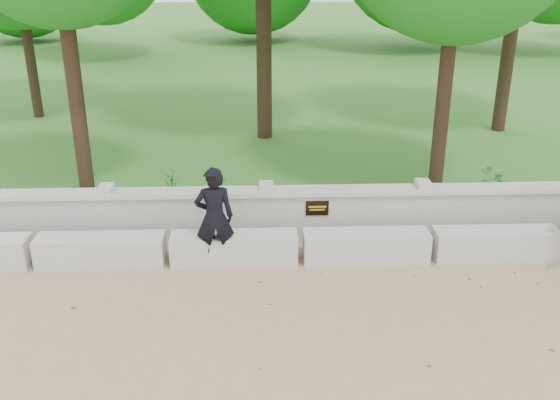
# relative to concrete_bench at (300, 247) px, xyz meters

# --- Properties ---
(ground) EXTENTS (80.00, 80.00, 0.00)m
(ground) POSITION_rel_concrete_bench_xyz_m (-0.00, -1.90, -0.22)
(ground) COLOR tan
(ground) RESTS_ON ground
(lawn) EXTENTS (40.00, 22.00, 0.25)m
(lawn) POSITION_rel_concrete_bench_xyz_m (-0.00, 12.10, -0.10)
(lawn) COLOR #3C6C26
(lawn) RESTS_ON ground
(concrete_bench) EXTENTS (11.90, 0.45, 0.45)m
(concrete_bench) POSITION_rel_concrete_bench_xyz_m (0.00, 0.00, 0.00)
(concrete_bench) COLOR beige
(concrete_bench) RESTS_ON ground
(parapet_wall) EXTENTS (12.50, 0.35, 0.90)m
(parapet_wall) POSITION_rel_concrete_bench_xyz_m (0.00, 0.70, 0.24)
(parapet_wall) COLOR #B2B0A8
(parapet_wall) RESTS_ON ground
(man_main) EXTENTS (0.61, 0.55, 1.56)m
(man_main) POSITION_rel_concrete_bench_xyz_m (-1.27, -0.10, 0.55)
(man_main) COLOR black
(man_main) RESTS_ON ground
(shrub_b) EXTENTS (0.42, 0.45, 0.66)m
(shrub_b) POSITION_rel_concrete_bench_xyz_m (-1.32, 1.40, 0.35)
(shrub_b) COLOR #2E872E
(shrub_b) RESTS_ON lawn
(shrub_c) EXTENTS (0.75, 0.72, 0.64)m
(shrub_c) POSITION_rel_concrete_bench_xyz_m (3.50, 1.45, 0.35)
(shrub_c) COLOR #2E872E
(shrub_c) RESTS_ON lawn
(shrub_d) EXTENTS (0.42, 0.45, 0.63)m
(shrub_d) POSITION_rel_concrete_bench_xyz_m (-2.13, 1.78, 0.34)
(shrub_d) COLOR #2E872E
(shrub_d) RESTS_ON lawn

